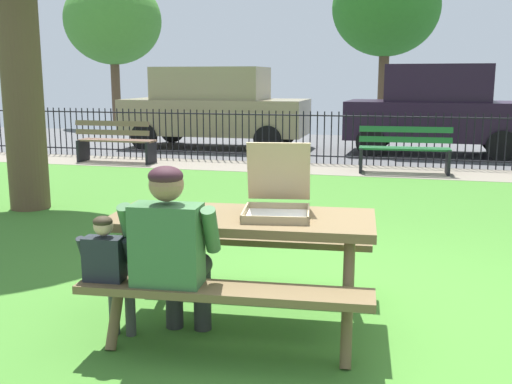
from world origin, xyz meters
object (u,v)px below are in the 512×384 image
far_tree_left (113,21)px  far_tree_midleft (386,8)px  parked_car_left (437,109)px  park_bench_left (116,142)px  parked_car_far_left (214,106)px  pizza_box_open (277,197)px  picnic_table_foreground (242,240)px  child_at_table (109,267)px  park_bench_center (404,150)px  adult_at_table (172,249)px

far_tree_left → far_tree_midleft: bearing=-0.0°
parked_car_left → park_bench_left: bearing=-154.9°
parked_car_far_left → far_tree_midleft: size_ratio=0.83×
far_tree_midleft → park_bench_left: bearing=-119.1°
parked_car_far_left → parked_car_left: parked_car_left is taller
far_tree_left → park_bench_left: bearing=-62.9°
pizza_box_open → park_bench_left: pizza_box_open is taller
pizza_box_open → parked_car_far_left: size_ratio=0.13×
picnic_table_foreground → child_at_table: child_at_table is taller
parked_car_far_left → parked_car_left: 5.18m
child_at_table → picnic_table_foreground: bearing=39.7°
park_bench_center → parked_car_far_left: size_ratio=0.37×
picnic_table_foreground → far_tree_left: 18.54m
parked_car_left → far_tree_midleft: (-1.46, 5.74, 2.80)m
adult_at_table → far_tree_left: 18.84m
pizza_box_open → child_at_table: (-0.93, -0.68, -0.36)m
park_bench_center → parked_car_far_left: parked_car_far_left is taller
adult_at_table → parked_car_far_left: parked_car_far_left is taller
far_tree_midleft → pizza_box_open: bearing=-89.8°
picnic_table_foreground → child_at_table: bearing=-140.3°
child_at_table → far_tree_left: far_tree_left is taller
park_bench_left → park_bench_center: same height
adult_at_table → far_tree_left: (-8.83, 16.38, 2.97)m
park_bench_left → far_tree_midleft: 10.52m
child_at_table → adult_at_table: bearing=8.3°
adult_at_table → park_bench_left: (-4.37, 7.68, -0.24)m
park_bench_left → far_tree_midleft: far_tree_midleft is taller
adult_at_table → far_tree_midleft: (0.47, 16.38, 3.15)m
picnic_table_foreground → pizza_box_open: size_ratio=3.24×
far_tree_left → child_at_table: bearing=-62.9°
child_at_table → far_tree_left: 18.73m
pizza_box_open → adult_at_table: bearing=-130.1°
child_at_table → park_bench_left: 8.70m
park_bench_left → far_tree_midleft: size_ratio=0.30×
picnic_table_foreground → parked_car_far_left: size_ratio=0.43×
parked_car_far_left → pizza_box_open: bearing=-69.4°
parked_car_left → far_tree_left: 12.47m
far_tree_midleft → park_bench_center: bearing=-84.6°
park_bench_center → far_tree_midleft: bearing=95.4°
park_bench_left → far_tree_left: 10.28m
park_bench_left → far_tree_left: (-4.45, 8.70, 3.21)m
adult_at_table → far_tree_midleft: far_tree_midleft is taller
pizza_box_open → child_at_table: 1.21m
park_bench_center → far_tree_left: 13.73m
parked_car_left → far_tree_midleft: size_ratio=0.75×
far_tree_left → park_bench_center: bearing=-40.7°
adult_at_table → park_bench_left: bearing=119.7°
adult_at_table → park_bench_center: (1.30, 7.68, -0.24)m
pizza_box_open → parked_car_far_left: parked_car_far_left is taller
pizza_box_open → parked_car_left: parked_car_left is taller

